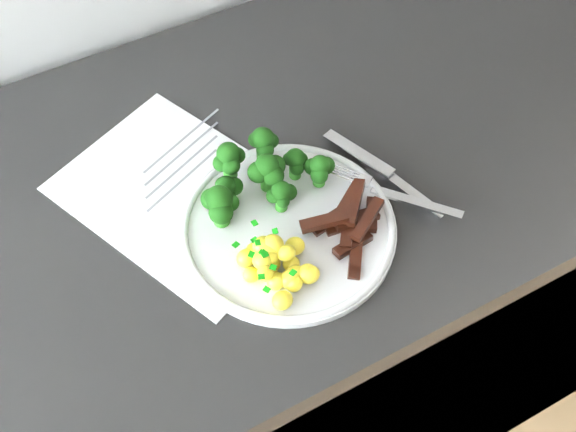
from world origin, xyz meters
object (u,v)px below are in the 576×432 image
(plate, at_px, (288,227))
(potatoes, at_px, (278,265))
(recipe_paper, at_px, (183,195))
(fork, at_px, (397,194))
(knife, at_px, (398,183))
(broccoli, at_px, (258,175))
(counter, at_px, (258,334))
(beef_strips, at_px, (350,222))

(plate, relative_size, potatoes, 2.50)
(recipe_paper, bearing_deg, fork, -30.90)
(recipe_paper, bearing_deg, potatoes, -72.61)
(potatoes, height_order, knife, potatoes)
(broccoli, bearing_deg, knife, -23.12)
(potatoes, relative_size, knife, 0.56)
(counter, distance_m, potatoes, 0.48)
(recipe_paper, height_order, fork, fork)
(recipe_paper, xyz_separation_m, potatoes, (0.05, -0.15, 0.02))
(plate, bearing_deg, counter, 94.67)
(knife, bearing_deg, plate, 177.09)
(counter, relative_size, potatoes, 23.16)
(recipe_paper, height_order, knife, knife)
(plate, bearing_deg, fork, -11.15)
(potatoes, relative_size, fork, 0.70)
(counter, distance_m, plate, 0.45)
(counter, relative_size, beef_strips, 20.95)
(beef_strips, distance_m, fork, 0.07)
(potatoes, xyz_separation_m, knife, (0.19, 0.04, -0.02))
(counter, height_order, recipe_paper, recipe_paper)
(broccoli, height_order, fork, broccoli)
(plate, xyz_separation_m, broccoli, (-0.01, 0.06, 0.04))
(counter, bearing_deg, potatoes, -102.31)
(recipe_paper, bearing_deg, knife, -25.68)
(beef_strips, distance_m, knife, 0.09)
(fork, bearing_deg, broccoli, 148.84)
(recipe_paper, relative_size, beef_strips, 3.14)
(potatoes, relative_size, beef_strips, 0.90)
(plate, bearing_deg, broccoli, 97.78)
(fork, xyz_separation_m, knife, (0.01, 0.02, -0.01))
(potatoes, height_order, fork, potatoes)
(plate, relative_size, broccoli, 1.53)
(beef_strips, xyz_separation_m, knife, (0.09, 0.03, -0.01))
(fork, relative_size, knife, 0.80)
(potatoes, distance_m, knife, 0.19)
(counter, height_order, knife, knife)
(counter, relative_size, plate, 9.26)
(recipe_paper, xyz_separation_m, knife, (0.23, -0.11, 0.01))
(plate, xyz_separation_m, potatoes, (-0.04, -0.05, 0.02))
(recipe_paper, xyz_separation_m, fork, (0.22, -0.13, 0.02))
(plate, distance_m, knife, 0.15)
(fork, bearing_deg, counter, 139.16)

